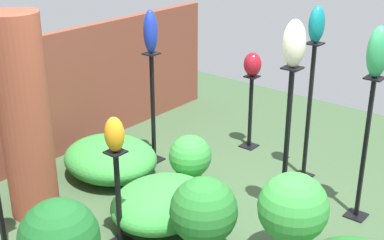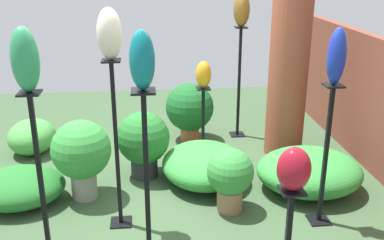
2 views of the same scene
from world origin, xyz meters
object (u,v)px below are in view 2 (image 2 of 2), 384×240
at_px(pedestal_teal, 148,205).
at_px(pedestal_amber, 203,129).
at_px(art_vase_amber, 203,75).
at_px(art_vase_teal, 142,60).
at_px(art_vase_ivory, 109,34).
at_px(art_vase_bronze, 242,10).
at_px(brick_pillar, 288,75).
at_px(potted_plant_walkway_edge, 143,140).
at_px(pedestal_ivory, 117,152).
at_px(art_vase_ruby, 294,169).
at_px(pedestal_bronze, 239,87).
at_px(pedestal_jade, 42,189).
at_px(pedestal_cobalt, 325,162).
at_px(art_vase_cobalt, 337,56).
at_px(art_vase_jade, 25,60).
at_px(potted_plant_front_left, 190,108).
at_px(potted_plant_back_center, 230,175).
at_px(potted_plant_front_right, 81,152).

xyz_separation_m(pedestal_teal, pedestal_amber, (-2.25, 0.68, -0.31)).
relative_size(pedestal_amber, art_vase_amber, 2.96).
bearing_deg(pedestal_teal, art_vase_teal, 172.87).
relative_size(art_vase_ivory, art_vase_bronze, 0.98).
relative_size(brick_pillar, potted_plant_walkway_edge, 2.65).
bearing_deg(art_vase_bronze, pedestal_teal, -22.74).
relative_size(pedestal_ivory, art_vase_ruby, 5.31).
height_order(art_vase_amber, art_vase_ivory, art_vase_ivory).
bearing_deg(art_vase_ivory, pedestal_teal, 15.77).
relative_size(pedestal_bronze, art_vase_bronze, 3.49).
relative_size(art_vase_bronze, potted_plant_walkway_edge, 0.57).
xyz_separation_m(pedestal_jade, art_vase_ruby, (0.70, 1.77, 0.43)).
bearing_deg(pedestal_jade, pedestal_cobalt, 98.64).
bearing_deg(art_vase_ruby, pedestal_cobalt, 147.62).
bearing_deg(pedestal_ivory, brick_pillar, 126.08).
bearing_deg(art_vase_bronze, pedestal_ivory, -36.18).
xyz_separation_m(pedestal_amber, art_vase_cobalt, (1.46, 0.94, 1.18)).
distance_m(brick_pillar, potted_plant_walkway_edge, 1.95).
height_order(brick_pillar, art_vase_jade, brick_pillar).
bearing_deg(potted_plant_front_left, pedestal_cobalt, 25.28).
bearing_deg(pedestal_bronze, art_vase_amber, -36.29).
height_order(art_vase_cobalt, potted_plant_back_center, art_vase_cobalt).
bearing_deg(pedestal_jade, art_vase_teal, 63.24).
distance_m(pedestal_ivory, art_vase_teal, 1.43).
relative_size(pedestal_ivory, pedestal_jade, 1.08).
height_order(pedestal_cobalt, art_vase_bronze, art_vase_bronze).
distance_m(pedestal_ivory, art_vase_ivory, 1.06).
height_order(art_vase_teal, art_vase_jade, art_vase_teal).
distance_m(brick_pillar, art_vase_cobalt, 1.74).
height_order(brick_pillar, art_vase_teal, brick_pillar).
bearing_deg(pedestal_jade, potted_plant_front_right, 171.71).
bearing_deg(potted_plant_walkway_edge, art_vase_ruby, 24.05).
bearing_deg(potted_plant_front_right, art_vase_ivory, 36.21).
distance_m(pedestal_amber, potted_plant_walkway_edge, 0.79).
bearing_deg(pedestal_teal, potted_plant_front_right, -155.90).
bearing_deg(potted_plant_back_center, pedestal_bronze, 166.43).
height_order(pedestal_jade, art_vase_amber, pedestal_jade).
bearing_deg(potted_plant_front_left, art_vase_ivory, -22.97).
distance_m(pedestal_ivory, art_vase_bronze, 2.82).
height_order(art_vase_amber, art_vase_ruby, art_vase_amber).
distance_m(pedestal_amber, potted_plant_front_left, 0.73).
bearing_deg(potted_plant_walkway_edge, art_vase_jade, -27.57).
relative_size(pedestal_jade, art_vase_amber, 4.61).
distance_m(art_vase_ivory, potted_plant_back_center, 1.79).
xyz_separation_m(brick_pillar, pedestal_bronze, (-0.65, -0.47, -0.32)).
xyz_separation_m(art_vase_amber, potted_plant_walkway_edge, (0.33, -0.72, -0.66)).
relative_size(brick_pillar, potted_plant_front_left, 2.56).
relative_size(art_vase_ruby, potted_plant_front_left, 0.37).
bearing_deg(art_vase_ruby, art_vase_ivory, -135.40).
relative_size(pedestal_ivory, art_vase_amber, 4.96).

